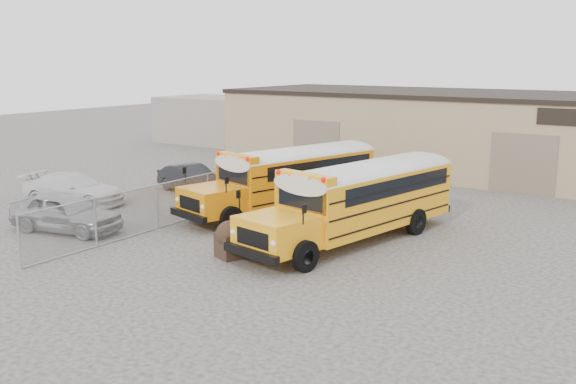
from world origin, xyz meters
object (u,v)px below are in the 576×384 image
Objects in this scene: school_bus_left at (378,160)px; school_bus_right at (446,175)px; car_dark at (191,179)px; car_white at (74,189)px; tarp_bundle at (230,239)px; car_silver at (66,212)px.

school_bus_right reaches higher than school_bus_left.
school_bus_right is at bearing -62.45° from car_dark.
school_bus_left is 14.60m from car_white.
school_bus_left is 0.98× the size of school_bus_right.
school_bus_left reaches higher than car_white.
car_white is at bearing 164.81° from car_dark.
car_white is at bearing 168.48° from tarp_bundle.
tarp_bundle is at bearing -116.37° from car_white.
school_bus_left is 9.34m from car_dark.
school_bus_left is 7.72× the size of tarp_bundle.
car_silver is 8.31m from car_dark.
school_bus_left reaches higher than car_dark.
tarp_bundle is 7.45m from car_silver.
car_silver reaches higher than car_dark.
car_white is (-10.37, -10.24, -0.93)m from school_bus_left.
car_silver is at bearing -116.15° from school_bus_left.
school_bus_right is 16.83m from car_white.
school_bus_right is 2.41× the size of car_dark.
school_bus_left is 15.05m from car_silver.
car_dark is (-8.44, 7.27, 0.04)m from tarp_bundle.
car_silver is at bearing -159.57° from car_dark.
school_bus_left is 2.20× the size of car_silver.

